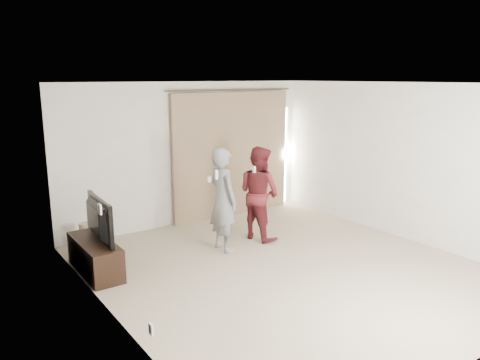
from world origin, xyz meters
The scene contains 10 objects.
floor centered at (0.00, 0.00, 0.00)m, with size 5.50×5.50×0.00m, color tan.
wall_back centered at (0.00, 2.75, 1.30)m, with size 5.00×0.04×2.60m, color white.
wall_left centered at (-2.50, 0.00, 1.30)m, with size 0.04×5.50×2.60m.
ceiling centered at (0.00, 0.00, 2.60)m, with size 5.00×5.50×0.01m, color white.
curtain centered at (0.91, 2.68, 1.20)m, with size 2.80×0.11×2.46m.
tv_console centered at (-2.27, 1.43, 0.23)m, with size 0.42×1.21×0.47m, color black.
tv centered at (-2.27, 1.43, 0.77)m, with size 1.05×0.14×0.60m, color black.
scratching_post centered at (-2.10, 2.40, 0.18)m, with size 0.33×0.33×0.44m.
person_man centered at (-0.31, 1.15, 0.82)m, with size 0.40×0.60×1.63m.
person_woman centered at (0.48, 1.27, 0.79)m, with size 0.72×0.86×1.57m.
Camera 1 is at (-4.14, -4.74, 2.69)m, focal length 35.00 mm.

